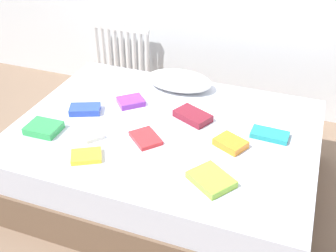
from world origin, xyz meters
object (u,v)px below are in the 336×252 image
(textbook_purple, at_px, (131,102))
(textbook_teal, at_px, (270,135))
(radiator, at_px, (122,53))
(textbook_green, at_px, (44,128))
(bed, at_px, (166,158))
(textbook_white, at_px, (89,131))
(textbook_orange, at_px, (231,143))
(textbook_blue, at_px, (85,109))
(textbook_red, at_px, (146,138))
(pillow, at_px, (179,81))
(textbook_lime, at_px, (211,180))
(textbook_maroon, at_px, (193,116))
(textbook_yellow, at_px, (86,156))

(textbook_purple, bearing_deg, textbook_teal, -45.90)
(radiator, height_order, textbook_green, radiator)
(bed, relative_size, textbook_white, 9.05)
(bed, relative_size, radiator, 3.47)
(textbook_teal, bearing_deg, radiator, 148.31)
(textbook_orange, relative_size, textbook_green, 0.87)
(textbook_orange, xyz_separation_m, textbook_blue, (-1.04, 0.04, -0.00))
(textbook_red, bearing_deg, radiator, 163.20)
(pillow, relative_size, textbook_purple, 2.88)
(textbook_lime, bearing_deg, textbook_white, -157.59)
(textbook_maroon, bearing_deg, textbook_yellow, -100.74)
(textbook_lime, distance_m, textbook_white, 0.89)
(pillow, bearing_deg, bed, -80.19)
(textbook_yellow, relative_size, textbook_white, 0.80)
(textbook_blue, distance_m, textbook_green, 0.33)
(radiator, xyz_separation_m, textbook_maroon, (1.04, -1.04, 0.12))
(radiator, bearing_deg, textbook_orange, -42.94)
(textbook_orange, bearing_deg, pillow, 158.16)
(pillow, distance_m, textbook_maroon, 0.46)
(textbook_red, xyz_separation_m, textbook_orange, (0.52, 0.12, 0.01))
(textbook_orange, bearing_deg, bed, -160.95)
(textbook_yellow, bearing_deg, textbook_blue, 91.25)
(pillow, bearing_deg, textbook_teal, -29.18)
(textbook_orange, relative_size, textbook_maroon, 0.74)
(radiator, bearing_deg, textbook_lime, -50.72)
(bed, height_order, textbook_green, textbook_green)
(textbook_blue, bearing_deg, radiator, 81.08)
(textbook_teal, bearing_deg, textbook_red, -154.56)
(pillow, bearing_deg, textbook_orange, -48.18)
(textbook_white, bearing_deg, bed, 66.80)
(radiator, relative_size, textbook_lime, 2.47)
(textbook_purple, height_order, textbook_maroon, textbook_maroon)
(textbook_red, relative_size, textbook_blue, 0.98)
(textbook_yellow, bearing_deg, textbook_white, 86.21)
(textbook_yellow, distance_m, textbook_maroon, 0.79)
(radiator, bearing_deg, textbook_yellow, -71.01)
(radiator, bearing_deg, textbook_blue, -75.83)
(textbook_orange, bearing_deg, textbook_purple, -171.65)
(textbook_lime, bearing_deg, textbook_teal, 101.87)
(textbook_teal, height_order, textbook_green, textbook_green)
(textbook_white, bearing_deg, textbook_blue, 164.04)
(textbook_white, xyz_separation_m, textbook_teal, (1.10, 0.36, 0.00))
(textbook_orange, distance_m, textbook_white, 0.91)
(textbook_orange, distance_m, textbook_lime, 0.37)
(pillow, relative_size, textbook_blue, 2.44)
(textbook_lime, relative_size, textbook_teal, 0.99)
(textbook_lime, xyz_separation_m, textbook_teal, (0.23, 0.55, -0.00))
(pillow, relative_size, textbook_teal, 2.17)
(textbook_red, distance_m, textbook_white, 0.38)
(textbook_red, relative_size, textbook_teal, 0.87)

